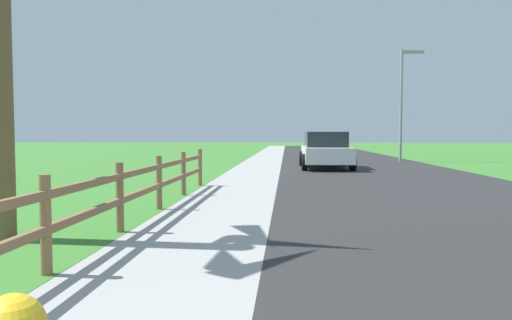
{
  "coord_description": "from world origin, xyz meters",
  "views": [
    {
      "loc": [
        0.26,
        0.4,
        1.39
      ],
      "look_at": [
        -0.35,
        9.73,
        0.89
      ],
      "focal_mm": 33.23,
      "sensor_mm": 36.0,
      "label": 1
    }
  ],
  "objects": [
    {
      "name": "ground_plane",
      "position": [
        0.0,
        25.0,
        0.0
      ],
      "size": [
        120.0,
        120.0,
        0.0
      ],
      "primitive_type": "plane",
      "color": "#3B7A2E"
    },
    {
      "name": "road_asphalt",
      "position": [
        3.5,
        27.0,
        0.0
      ],
      "size": [
        7.0,
        66.0,
        0.01
      ],
      "primitive_type": "cube",
      "color": "#292929",
      "rests_on": "ground"
    },
    {
      "name": "street_lamp",
      "position": [
        6.26,
        25.41,
        3.48
      ],
      "size": [
        1.17,
        0.2,
        5.79
      ],
      "color": "gray",
      "rests_on": "ground"
    },
    {
      "name": "curb_concrete",
      "position": [
        -3.0,
        27.0,
        0.0
      ],
      "size": [
        6.0,
        66.0,
        0.01
      ],
      "primitive_type": "cube",
      "color": "#A09F9C",
      "rests_on": "ground"
    },
    {
      "name": "grass_verge",
      "position": [
        -4.5,
        27.0,
        0.01
      ],
      "size": [
        5.0,
        66.0,
        0.0
      ],
      "primitive_type": "cube",
      "color": "#3B7A2E",
      "rests_on": "ground"
    },
    {
      "name": "parked_suv_white",
      "position": [
        1.86,
        20.34,
        0.76
      ],
      "size": [
        2.08,
        4.77,
        1.51
      ],
      "color": "white",
      "rests_on": "ground"
    },
    {
      "name": "rail_fence",
      "position": [
        -2.11,
        6.94,
        0.58
      ],
      "size": [
        0.11,
        12.53,
        1.0
      ],
      "color": "brown",
      "rests_on": "ground"
    }
  ]
}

